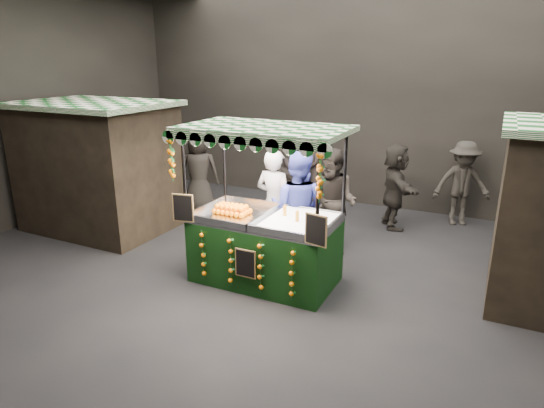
% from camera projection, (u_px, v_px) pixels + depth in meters
% --- Properties ---
extents(ground, '(12.00, 12.00, 0.00)m').
position_uv_depth(ground, '(270.00, 289.00, 7.20)').
color(ground, black).
rests_on(ground, ground).
extents(market_hall, '(12.10, 10.10, 5.05)m').
position_uv_depth(market_hall, '(269.00, 60.00, 6.19)').
color(market_hall, black).
rests_on(market_hall, ground).
extents(neighbour_stall_left, '(3.00, 2.20, 2.60)m').
position_uv_depth(neighbour_stall_left, '(98.00, 166.00, 9.52)').
color(neighbour_stall_left, black).
rests_on(neighbour_stall_left, ground).
extents(juice_stall, '(2.55, 1.50, 2.47)m').
position_uv_depth(juice_stall, '(265.00, 236.00, 7.25)').
color(juice_stall, black).
rests_on(juice_stall, ground).
extents(vendor_grey, '(0.75, 0.53, 1.93)m').
position_uv_depth(vendor_grey, '(274.00, 203.00, 8.21)').
color(vendor_grey, '#939298').
rests_on(vendor_grey, ground).
extents(vendor_blue, '(1.03, 0.84, 1.98)m').
position_uv_depth(vendor_blue, '(297.00, 209.00, 7.84)').
color(vendor_blue, navy).
rests_on(vendor_blue, ground).
extents(shopper_0, '(0.69, 0.50, 1.78)m').
position_uv_depth(shopper_0, '(279.00, 182.00, 9.93)').
color(shopper_0, black).
rests_on(shopper_0, ground).
extents(shopper_1, '(1.05, 0.88, 1.92)m').
position_uv_depth(shopper_1, '(333.00, 202.00, 8.31)').
color(shopper_1, black).
rests_on(shopper_1, ground).
extents(shopper_2, '(0.93, 0.43, 1.55)m').
position_uv_depth(shopper_2, '(280.00, 188.00, 9.86)').
color(shopper_2, '#2B2623').
rests_on(shopper_2, ground).
extents(shopper_3, '(1.32, 1.04, 1.79)m').
position_uv_depth(shopper_3, '(462.00, 184.00, 9.78)').
color(shopper_3, '#2E2A25').
rests_on(shopper_3, ground).
extents(shopper_4, '(1.09, 0.97, 1.87)m').
position_uv_depth(shopper_4, '(199.00, 172.00, 10.62)').
color(shopper_4, '#292521').
rests_on(shopper_4, ground).
extents(shopper_5, '(1.20, 1.70, 1.77)m').
position_uv_depth(shopper_5, '(395.00, 186.00, 9.61)').
color(shopper_5, '#282520').
rests_on(shopper_5, ground).
extents(shopper_6, '(0.63, 0.79, 1.91)m').
position_uv_depth(shopper_6, '(316.00, 173.00, 10.44)').
color(shopper_6, '#292322').
rests_on(shopper_6, ground).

